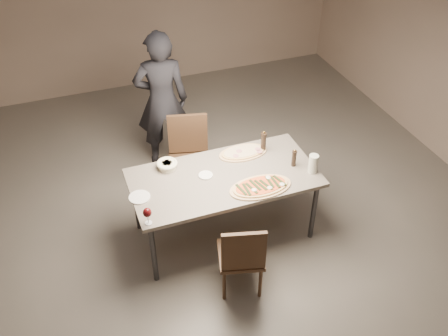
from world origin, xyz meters
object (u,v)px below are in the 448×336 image
object	(u,v)px
bread_basket	(167,165)
carafe	(313,164)
dining_table	(224,181)
pepper_mill_left	(263,142)
chair_far	(189,153)
diner	(162,101)
ham_pizza	(243,152)
chair_near	(242,255)
zucchini_pizza	(261,186)

from	to	relation	value
bread_basket	carafe	xyz separation A→B (m)	(1.31, -0.54, 0.05)
dining_table	pepper_mill_left	bearing A→B (deg)	26.42
dining_table	chair_far	bearing A→B (deg)	99.63
chair_far	diner	size ratio (longest dim) A/B	0.56
ham_pizza	chair_near	bearing A→B (deg)	-112.96
zucchini_pizza	diner	bearing A→B (deg)	83.31
ham_pizza	carafe	size ratio (longest dim) A/B	2.64
dining_table	zucchini_pizza	distance (m)	0.39
zucchini_pizza	pepper_mill_left	size ratio (longest dim) A/B	2.57
zucchini_pizza	chair_far	bearing A→B (deg)	87.54
zucchini_pizza	chair_near	size ratio (longest dim) A/B	0.72
zucchini_pizza	diner	world-z (taller)	diner
pepper_mill_left	chair_far	size ratio (longest dim) A/B	0.25
ham_pizza	zucchini_pizza	bearing A→B (deg)	-95.77
chair_far	diner	xyz separation A→B (m)	(-0.11, 0.67, 0.31)
dining_table	ham_pizza	size ratio (longest dim) A/B	3.55
dining_table	bread_basket	size ratio (longest dim) A/B	8.76
dining_table	pepper_mill_left	size ratio (longest dim) A/B	7.67
carafe	chair_far	xyz separation A→B (m)	(-0.96, 0.99, -0.31)
chair_near	chair_far	bearing A→B (deg)	105.54
ham_pizza	carafe	world-z (taller)	carafe
bread_basket	zucchini_pizza	bearing A→B (deg)	-38.60
zucchini_pizza	chair_near	bearing A→B (deg)	-150.77
carafe	chair_near	distance (m)	1.15
zucchini_pizza	ham_pizza	world-z (taller)	zucchini_pizza
dining_table	bread_basket	bearing A→B (deg)	147.01
chair_near	ham_pizza	bearing A→B (deg)	82.96
carafe	chair_far	world-z (taller)	chair_far
bread_basket	diner	distance (m)	1.14
bread_basket	diner	xyz separation A→B (m)	(0.24, 1.11, 0.05)
chair_near	chair_far	size ratio (longest dim) A/B	0.89
ham_pizza	chair_far	world-z (taller)	chair_far
zucchini_pizza	bread_basket	world-z (taller)	bread_basket
bread_basket	carafe	world-z (taller)	carafe
carafe	chair_near	xyz separation A→B (m)	(-0.94, -0.54, -0.37)
dining_table	chair_near	size ratio (longest dim) A/B	2.14
chair_far	dining_table	bearing A→B (deg)	113.31
dining_table	carafe	world-z (taller)	carafe
zucchini_pizza	bread_basket	bearing A→B (deg)	118.35
zucchini_pizza	chair_near	distance (m)	0.68
chair_near	chair_far	xyz separation A→B (m)	(-0.02, 1.52, 0.06)
bread_basket	chair_near	world-z (taller)	chair_near
bread_basket	carafe	bearing A→B (deg)	-22.32
pepper_mill_left	carafe	xyz separation A→B (m)	(0.31, -0.49, -0.01)
bread_basket	chair_near	size ratio (longest dim) A/B	0.24
zucchini_pizza	bread_basket	xyz separation A→B (m)	(-0.74, 0.59, 0.03)
ham_pizza	chair_far	bearing A→B (deg)	131.42
carafe	bread_basket	bearing A→B (deg)	157.68
chair_far	diner	distance (m)	0.74
bread_basket	dining_table	bearing A→B (deg)	-32.99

